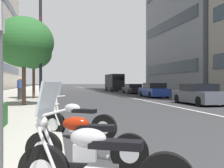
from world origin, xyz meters
The scene contains 14 objects.
sidewalk_right_plaza centered at (30.00, 11.00, 0.07)m, with size 160.00×8.20×0.15m, color #A39E93.
lane_centre_stripe centered at (35.00, 0.00, 0.00)m, with size 110.00×0.16×0.01m, color silver.
motorcycle_under_tarp centered at (0.36, 6.57, 0.45)m, with size 1.07×2.05×1.50m.
motorcycle_far_end_row centered at (1.65, 6.60, 0.42)m, with size 0.91×2.03×1.10m.
motorcycle_nearest_camera centered at (4.15, 6.52, 0.45)m, with size 1.28×1.86×1.50m.
car_far_down_avenue centered at (13.11, -2.31, 0.65)m, with size 4.36×1.93×1.38m.
car_mid_block_traffic centered at (21.87, -2.53, 0.66)m, with size 4.61×2.01×1.39m.
car_following_behind centered at (30.08, -2.86, 0.59)m, with size 4.30×1.96×1.26m.
delivery_van_ahead centered at (40.01, -2.63, 1.48)m, with size 5.48×2.18×2.78m.
parking_sign_by_curb centered at (1.23, 7.84, 1.66)m, with size 0.32×0.06×2.51m.
street_lamp_with_banners centered at (14.05, 7.67, 5.49)m, with size 1.26×2.11×9.12m.
street_tree_near_plaza_corner centered at (13.19, 8.83, 3.79)m, with size 3.44×3.44×5.11m.
street_tree_mid_sidewalk centered at (19.85, 8.78, 3.84)m, with size 2.96×2.96×4.96m.
pedestrian_on_plaza centered at (18.43, 9.66, 1.03)m, with size 0.47×0.47×1.73m.
Camera 1 is at (-2.81, 7.09, 1.48)m, focal length 42.36 mm.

